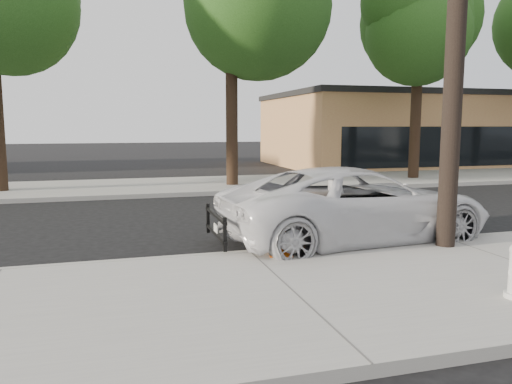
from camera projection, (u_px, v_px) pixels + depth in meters
ground at (224, 234)px, 10.87m from camera, size 120.00×120.00×0.00m
near_sidewalk at (292, 295)px, 6.76m from camera, size 90.00×4.40×0.15m
far_sidewalk at (177, 186)px, 18.96m from camera, size 90.00×5.00×0.15m
curb_near at (250, 255)px, 8.85m from camera, size 90.00×0.12×0.16m
building_main at (426, 131)px, 30.19m from camera, size 18.00×10.00×4.00m
tree_d at (426, 27)px, 20.37m from camera, size 4.50×4.35×8.75m
police_cruiser at (356, 205)px, 10.06m from camera, size 5.72×3.03×1.53m
traffic_cone at (281, 234)px, 8.54m from camera, size 0.48×0.48×0.77m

